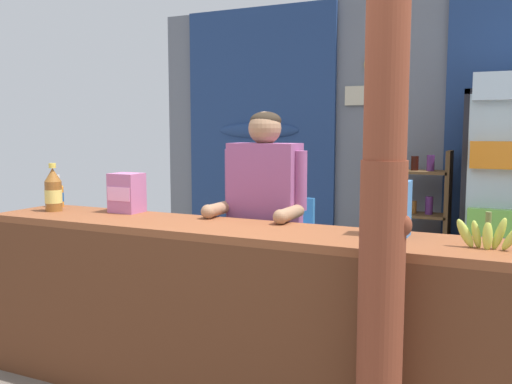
# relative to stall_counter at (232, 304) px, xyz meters

# --- Properties ---
(ground_plane) EXTENTS (8.20, 8.20, 0.00)m
(ground_plane) POSITION_rel_stall_counter_xyz_m (0.13, 0.97, -0.57)
(ground_plane) COLOR #665B51
(back_wall_curtained) EXTENTS (4.86, 0.22, 2.66)m
(back_wall_curtained) POSITION_rel_stall_counter_xyz_m (0.10, 2.91, 0.79)
(back_wall_curtained) COLOR slate
(back_wall_curtained) RESTS_ON ground
(stall_counter) EXTENTS (3.03, 0.50, 0.95)m
(stall_counter) POSITION_rel_stall_counter_xyz_m (0.00, 0.00, 0.00)
(stall_counter) COLOR brown
(stall_counter) RESTS_ON ground
(timber_post) EXTENTS (0.20, 0.18, 2.65)m
(timber_post) POSITION_rel_stall_counter_xyz_m (0.80, -0.28, 0.69)
(timber_post) COLOR brown
(timber_post) RESTS_ON ground
(bottle_shelf_rack) EXTENTS (0.48, 0.28, 1.26)m
(bottle_shelf_rack) POSITION_rel_stall_counter_xyz_m (0.50, 2.58, 0.08)
(bottle_shelf_rack) COLOR brown
(bottle_shelf_rack) RESTS_ON ground
(plastic_lawn_chair) EXTENTS (0.48, 0.48, 0.86)m
(plastic_lawn_chair) POSITION_rel_stall_counter_xyz_m (-0.51, 1.92, -0.08)
(plastic_lawn_chair) COLOR #3884D6
(plastic_lawn_chair) RESTS_ON ground
(shopkeeper) EXTENTS (0.51, 0.42, 1.54)m
(shopkeeper) POSITION_rel_stall_counter_xyz_m (-0.07, 0.53, 0.39)
(shopkeeper) COLOR #28282D
(shopkeeper) RESTS_ON ground
(soda_bottle_iced_tea) EXTENTS (0.10, 0.10, 0.29)m
(soda_bottle_iced_tea) POSITION_rel_stall_counter_xyz_m (-1.28, 0.12, 0.49)
(soda_bottle_iced_tea) COLOR brown
(soda_bottle_iced_tea) RESTS_ON stall_counter
(soda_bottle_orange_soda) EXTENTS (0.07, 0.07, 0.20)m
(soda_bottle_orange_soda) POSITION_rel_stall_counter_xyz_m (-1.39, 0.27, 0.46)
(soda_bottle_orange_soda) COLOR orange
(soda_bottle_orange_soda) RESTS_ON stall_counter
(snack_box_biscuit) EXTENTS (0.17, 0.12, 0.26)m
(snack_box_biscuit) POSITION_rel_stall_counter_xyz_m (0.73, 0.21, 0.50)
(snack_box_biscuit) COLOR #3D75B7
(snack_box_biscuit) RESTS_ON stall_counter
(snack_box_wafer) EXTENTS (0.18, 0.15, 0.23)m
(snack_box_wafer) POSITION_rel_stall_counter_xyz_m (-0.85, 0.27, 0.49)
(snack_box_wafer) COLOR #B76699
(snack_box_wafer) RESTS_ON stall_counter
(banana_bunch) EXTENTS (0.27, 0.06, 0.16)m
(banana_bunch) POSITION_rel_stall_counter_xyz_m (1.15, 0.08, 0.43)
(banana_bunch) COLOR #B7C647
(banana_bunch) RESTS_ON stall_counter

